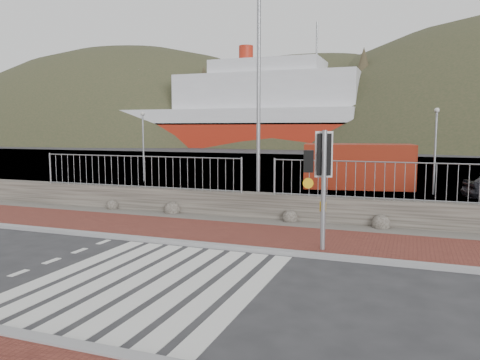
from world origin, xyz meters
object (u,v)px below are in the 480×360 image
at_px(traffic_signal_far, 322,165).
at_px(shipping_container, 358,166).
at_px(ferry, 232,116).
at_px(streetlight, 262,91).

height_order(traffic_signal_far, shipping_container, traffic_signal_far).
relative_size(ferry, streetlight, 6.26).
bearing_deg(streetlight, traffic_signal_far, -51.95).
xyz_separation_m(ferry, shipping_container, (26.95, -50.69, -4.20)).
bearing_deg(traffic_signal_far, streetlight, -71.05).
bearing_deg(streetlight, ferry, 116.64).
distance_m(ferry, shipping_container, 57.56).
bearing_deg(ferry, streetlight, -67.73).
xyz_separation_m(traffic_signal_far, streetlight, (-3.04, 4.56, 2.25)).
bearing_deg(shipping_container, streetlight, -114.36).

